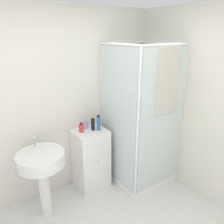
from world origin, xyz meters
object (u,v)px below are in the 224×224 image
object	(u,v)px
lotion_bottle_white	(86,125)
shampoo_bottle_blue	(99,123)
sink	(42,166)
shampoo_bottle_tall_black	(93,123)
soap_dispenser	(81,128)

from	to	relation	value
lotion_bottle_white	shampoo_bottle_blue	bearing A→B (deg)	-55.52
shampoo_bottle_blue	lotion_bottle_white	distance (m)	0.20
sink	shampoo_bottle_tall_black	bearing A→B (deg)	10.74
sink	soap_dispenser	world-z (taller)	soap_dispenser
soap_dispenser	shampoo_bottle_blue	world-z (taller)	shampoo_bottle_blue
lotion_bottle_white	soap_dispenser	bearing A→B (deg)	-146.57
shampoo_bottle_blue	soap_dispenser	bearing A→B (deg)	159.10
shampoo_bottle_tall_black	lotion_bottle_white	world-z (taller)	shampoo_bottle_tall_black
soap_dispenser	lotion_bottle_white	world-z (taller)	soap_dispenser
soap_dispenser	sink	bearing A→B (deg)	-163.58
shampoo_bottle_blue	lotion_bottle_white	size ratio (longest dim) A/B	1.64
soap_dispenser	shampoo_bottle_blue	bearing A→B (deg)	-20.90
soap_dispenser	shampoo_bottle_tall_black	bearing A→B (deg)	-12.50
shampoo_bottle_blue	shampoo_bottle_tall_black	bearing A→B (deg)	141.41
shampoo_bottle_blue	sink	bearing A→B (deg)	-173.27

